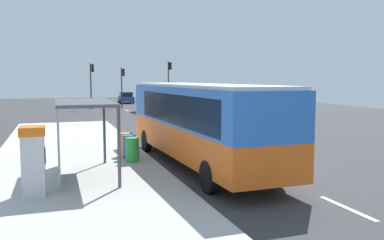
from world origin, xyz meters
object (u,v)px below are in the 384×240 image
at_px(recycling_bin_blue, 129,147).
at_px(traffic_light_median, 123,81).
at_px(sedan_near, 126,97).
at_px(traffic_light_near_side, 169,77).
at_px(white_van, 153,99).
at_px(traffic_light_far_side, 92,79).
at_px(bus_shelter, 75,119).
at_px(bus, 199,119).
at_px(recycling_bin_orange, 126,144).
at_px(recycling_bin_green, 132,150).
at_px(ticket_machine, 33,161).

height_order(recycling_bin_blue, traffic_light_median, traffic_light_median).
xyz_separation_m(sedan_near, traffic_light_near_side, (3.20, -10.90, 2.72)).
relative_size(white_van, recycling_bin_blue, 5.48).
distance_m(traffic_light_far_side, traffic_light_median, 3.61).
bearing_deg(bus_shelter, traffic_light_far_side, 84.20).
relative_size(bus, recycling_bin_orange, 11.67).
xyz_separation_m(sedan_near, recycling_bin_green, (-6.50, -40.88, -0.14)).
bearing_deg(traffic_light_median, traffic_light_far_side, -167.14).
bearing_deg(recycling_bin_orange, traffic_light_near_side, 71.26).
bearing_deg(bus_shelter, traffic_light_near_side, 69.46).
relative_size(traffic_light_near_side, traffic_light_median, 1.16).
bearing_deg(bus, traffic_light_near_side, 76.80).
bearing_deg(recycling_bin_green, recycling_bin_orange, 90.00).
distance_m(white_van, traffic_light_far_side, 8.67).
bearing_deg(recycling_bin_green, traffic_light_far_side, 87.96).
height_order(recycling_bin_blue, bus_shelter, bus_shelter).
height_order(recycling_bin_orange, traffic_light_near_side, traffic_light_near_side).
xyz_separation_m(recycling_bin_blue, traffic_light_far_side, (1.10, 30.09, 2.68)).
relative_size(sedan_near, bus_shelter, 1.12).
bearing_deg(sedan_near, white_van, -90.33).
bearing_deg(recycling_bin_blue, traffic_light_median, 81.52).
bearing_deg(traffic_light_far_side, recycling_bin_blue, -92.09).
relative_size(ticket_machine, traffic_light_near_side, 0.37).
bearing_deg(sedan_near, bus_shelter, -101.53).
xyz_separation_m(traffic_light_near_side, traffic_light_far_side, (-8.60, 0.80, -0.17)).
relative_size(recycling_bin_green, bus_shelter, 0.24).
bearing_deg(recycling_bin_blue, bus, -30.14).
distance_m(ticket_machine, recycling_bin_orange, 6.25).
xyz_separation_m(bus, bus_shelter, (-4.70, -1.05, 0.25)).
xyz_separation_m(traffic_light_near_side, bus_shelter, (-11.91, -31.78, -1.42)).
xyz_separation_m(white_van, recycling_bin_blue, (-6.40, -23.53, -0.69)).
distance_m(sedan_near, traffic_light_near_side, 11.68).
relative_size(recycling_bin_orange, traffic_light_near_side, 0.18).
height_order(bus, bus_shelter, bus).
distance_m(ticket_machine, recycling_bin_green, 5.14).
bearing_deg(traffic_light_far_side, sedan_near, 61.87).
relative_size(bus, traffic_light_near_side, 2.09).
height_order(sedan_near, ticket_machine, ticket_machine).
distance_m(sedan_near, recycling_bin_green, 41.40).
height_order(traffic_light_near_side, bus_shelter, traffic_light_near_side).
xyz_separation_m(sedan_near, traffic_light_far_side, (-5.40, -10.10, 2.55)).
xyz_separation_m(white_van, traffic_light_near_side, (3.30, 5.76, 2.17)).
height_order(recycling_bin_blue, recycling_bin_orange, same).
xyz_separation_m(white_van, traffic_light_far_side, (-5.30, 6.56, 2.00)).
bearing_deg(traffic_light_median, recycling_bin_orange, -98.67).
height_order(white_van, recycling_bin_orange, white_van).
relative_size(bus, recycling_bin_green, 11.67).
relative_size(recycling_bin_orange, bus_shelter, 0.24).
distance_m(white_van, traffic_light_near_side, 6.98).
distance_m(ticket_machine, traffic_light_near_side, 36.32).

